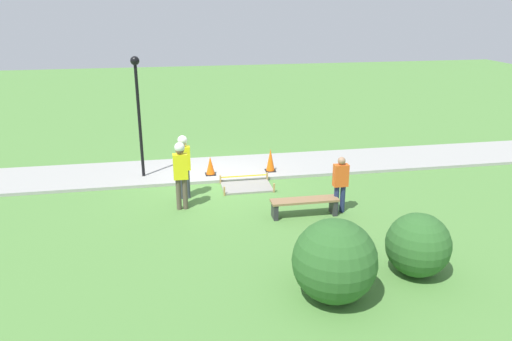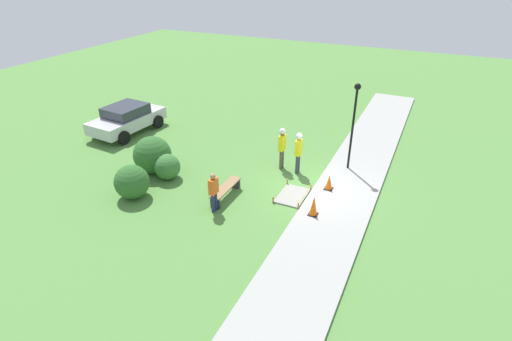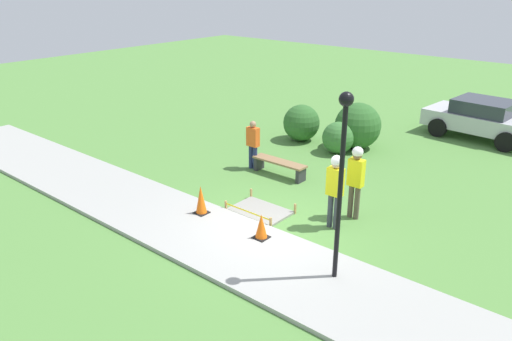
% 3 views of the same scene
% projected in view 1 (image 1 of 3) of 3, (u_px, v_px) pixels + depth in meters
% --- Properties ---
extents(ground_plane, '(60.00, 60.00, 0.00)m').
position_uv_depth(ground_plane, '(216.00, 183.00, 16.10)').
color(ground_plane, '#51843D').
extents(sidewalk, '(28.00, 2.56, 0.10)m').
position_uv_depth(sidewalk, '(212.00, 169.00, 17.27)').
color(sidewalk, '#9E9E99').
rests_on(sidewalk, ground_plane).
extents(wet_concrete_patch, '(1.59, 1.09, 0.28)m').
position_uv_depth(wet_concrete_patch, '(247.00, 187.00, 15.70)').
color(wet_concrete_patch, gray).
rests_on(wet_concrete_patch, ground_plane).
extents(traffic_cone_near_patch, '(0.34, 0.34, 0.77)m').
position_uv_depth(traffic_cone_near_patch, '(270.00, 160.00, 16.83)').
color(traffic_cone_near_patch, black).
rests_on(traffic_cone_near_patch, sidewalk).
extents(traffic_cone_far_patch, '(0.34, 0.34, 0.62)m').
position_uv_depth(traffic_cone_far_patch, '(210.00, 166.00, 16.51)').
color(traffic_cone_far_patch, black).
rests_on(traffic_cone_far_patch, sidewalk).
extents(park_bench, '(1.86, 0.44, 0.49)m').
position_uv_depth(park_bench, '(304.00, 204.00, 13.57)').
color(park_bench, '#2D2D33').
rests_on(park_bench, ground_plane).
extents(worker_supervisor, '(0.40, 0.28, 1.93)m').
position_uv_depth(worker_supervisor, '(183.00, 161.00, 14.53)').
color(worker_supervisor, '#383D47').
rests_on(worker_supervisor, ground_plane).
extents(worker_assistant, '(0.40, 0.28, 1.96)m').
position_uv_depth(worker_assistant, '(181.00, 169.00, 13.74)').
color(worker_assistant, brown).
rests_on(worker_assistant, ground_plane).
extents(bystander_in_orange_shirt, '(0.40, 0.22, 1.61)m').
position_uv_depth(bystander_in_orange_shirt, '(340.00, 182.00, 13.63)').
color(bystander_in_orange_shirt, navy).
rests_on(bystander_in_orange_shirt, ground_plane).
extents(lamppost_near, '(0.28, 0.28, 3.88)m').
position_uv_depth(lamppost_near, '(138.00, 100.00, 15.66)').
color(lamppost_near, black).
rests_on(lamppost_near, sidewalk).
extents(shrub_rounded_near, '(1.38, 1.38, 1.38)m').
position_uv_depth(shrub_rounded_near, '(418.00, 245.00, 10.59)').
color(shrub_rounded_near, '#2D6028').
rests_on(shrub_rounded_near, ground_plane).
extents(shrub_rounded_mid, '(1.13, 1.13, 1.13)m').
position_uv_depth(shrub_rounded_mid, '(330.00, 250.00, 10.64)').
color(shrub_rounded_mid, '#387033').
rests_on(shrub_rounded_mid, ground_plane).
extents(shrub_rounded_far, '(1.67, 1.67, 1.67)m').
position_uv_depth(shrub_rounded_far, '(335.00, 261.00, 9.65)').
color(shrub_rounded_far, '#2D6028').
rests_on(shrub_rounded_far, ground_plane).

